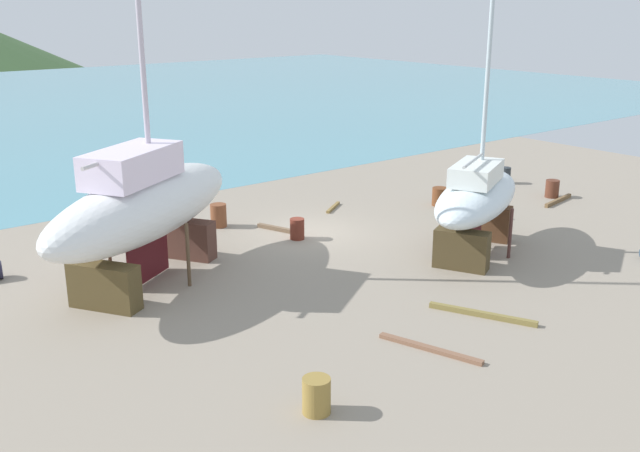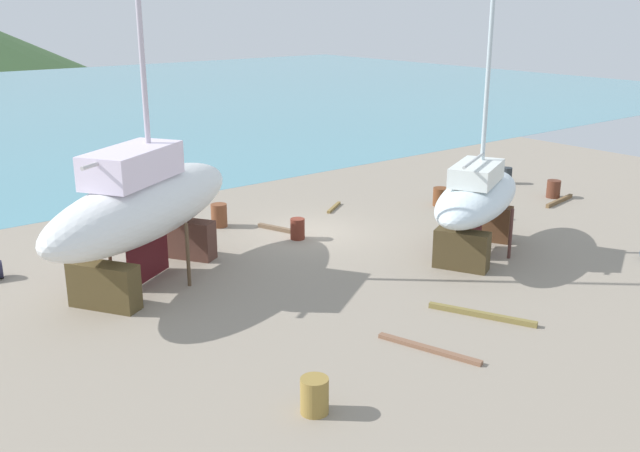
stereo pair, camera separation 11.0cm
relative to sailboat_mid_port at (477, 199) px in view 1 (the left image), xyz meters
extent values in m
plane|color=gray|center=(-3.16, 1.60, -2.06)|extent=(48.85, 48.85, 0.00)
cube|color=#54341F|center=(1.65, 0.79, -1.38)|extent=(1.43, 1.97, 1.35)
cube|color=#453820|center=(-1.60, -0.77, -1.38)|extent=(1.43, 1.97, 1.35)
cylinder|color=#53301F|center=(-0.52, 1.16, -1.14)|extent=(0.12, 0.12, 1.83)
cylinder|color=#51302C|center=(0.58, -1.13, -1.14)|extent=(0.12, 0.12, 1.83)
ellipsoid|color=white|center=(0.03, 0.01, 0.05)|extent=(7.50, 5.21, 1.37)
cube|color=#4A1A1D|center=(0.03, 0.01, -1.11)|extent=(1.60, 0.82, 0.96)
cube|color=white|center=(-0.30, -0.14, 1.01)|extent=(2.94, 2.37, 0.68)
cylinder|color=silver|center=(0.35, 0.17, 5.50)|extent=(0.16, 0.16, 9.67)
cylinder|color=silver|center=(-0.79, -0.38, 1.57)|extent=(2.32, 1.19, 0.11)
cube|color=#513229|center=(-8.44, 6.19, -1.36)|extent=(1.74, 2.22, 1.39)
cube|color=#4F4023|center=(-12.51, 3.66, -1.36)|extent=(1.74, 2.22, 1.39)
cylinder|color=#422E20|center=(-11.26, 6.20, -1.00)|extent=(0.12, 0.12, 2.12)
cylinder|color=brown|center=(-9.69, 3.66, -1.00)|extent=(0.12, 0.12, 2.12)
ellipsoid|color=white|center=(-10.47, 4.93, 0.48)|extent=(9.58, 7.36, 2.08)
cube|color=#4C1318|center=(-10.47, 4.93, -1.29)|extent=(2.00, 1.28, 1.45)
cube|color=white|center=(-10.88, 4.67, 1.93)|extent=(3.79, 3.20, 1.04)
cylinder|color=beige|center=(-11.49, 4.29, 2.31)|extent=(2.92, 1.87, 0.12)
cube|color=#32744C|center=(3.03, 3.21, -1.65)|extent=(0.35, 0.21, 0.82)
cube|color=#2A7446|center=(3.03, 3.21, -0.93)|extent=(0.45, 0.26, 0.61)
sphere|color=#976E53|center=(3.03, 3.21, -0.52)|extent=(0.22, 0.22, 0.22)
cylinder|color=maroon|center=(-4.03, 5.36, -1.65)|extent=(0.78, 0.78, 0.82)
cylinder|color=brown|center=(-5.56, 8.67, -1.58)|extent=(0.84, 0.84, 0.95)
cylinder|color=#262D31|center=(9.63, 5.98, -1.64)|extent=(0.74, 0.74, 0.82)
cylinder|color=olive|center=(-11.19, -4.84, -1.63)|extent=(0.73, 0.73, 0.85)
cylinder|color=#572D1E|center=(9.12, 2.88, -1.64)|extent=(0.66, 0.66, 0.82)
cylinder|color=brown|center=(3.91, 5.22, -1.65)|extent=(0.90, 0.90, 0.82)
cube|color=brown|center=(8.56, 2.14, -1.97)|extent=(2.50, 0.56, 0.17)
cube|color=olive|center=(-4.22, -3.84, -1.98)|extent=(1.47, 2.96, 0.16)
cube|color=brown|center=(-4.01, 6.72, -1.98)|extent=(0.79, 1.84, 0.16)
cube|color=brown|center=(-6.99, -4.36, -2.00)|extent=(1.06, 2.87, 0.11)
cube|color=olive|center=(-0.19, 7.81, -2.00)|extent=(1.46, 1.03, 0.12)
camera|label=1|loc=(-20.03, -15.96, 6.71)|focal=40.57mm
camera|label=2|loc=(-19.94, -16.03, 6.71)|focal=40.57mm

